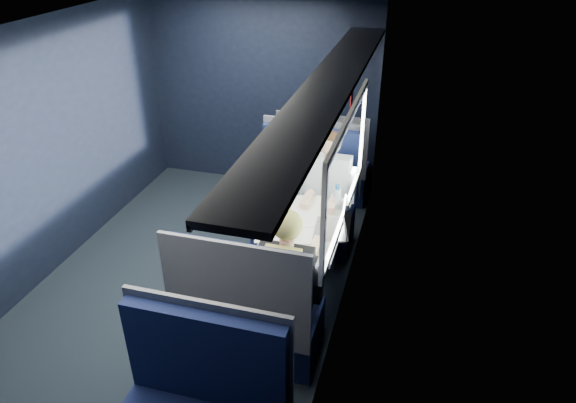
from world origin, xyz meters
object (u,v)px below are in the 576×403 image
(seat_bay_near, at_px, (304,205))
(man, at_px, (327,191))
(table, at_px, (303,232))
(cup, at_px, (345,204))
(laptop, at_px, (338,224))
(seat_bay_far, at_px, (251,318))
(seat_row_front, at_px, (324,169))
(bottle_small, at_px, (337,198))
(woman, at_px, (289,277))

(seat_bay_near, distance_m, man, 0.43)
(table, distance_m, cup, 0.49)
(man, distance_m, laptop, 0.76)
(laptop, bearing_deg, cup, 91.25)
(seat_bay_far, distance_m, laptop, 1.06)
(man, bearing_deg, seat_row_front, 102.83)
(laptop, bearing_deg, seat_bay_near, 119.73)
(laptop, bearing_deg, man, 108.43)
(seat_row_front, xyz_separation_m, bottle_small, (0.40, -1.43, 0.43))
(seat_bay_near, relative_size, laptop, 3.31)
(laptop, relative_size, bottle_small, 1.62)
(seat_bay_far, bearing_deg, cup, 68.97)
(woman, xyz_separation_m, laptop, (0.24, 0.69, 0.08))
(man, xyz_separation_m, cup, (0.23, -0.32, 0.07))
(seat_bay_far, xyz_separation_m, cup, (0.48, 1.25, 0.37))
(seat_bay_near, xyz_separation_m, man, (0.27, -0.17, 0.29))
(table, relative_size, laptop, 2.63)
(table, distance_m, woman, 0.71)
(seat_bay_near, distance_m, seat_row_front, 0.93)
(seat_bay_far, relative_size, bottle_small, 5.37)
(bottle_small, bearing_deg, seat_bay_far, -108.09)
(seat_bay_near, bearing_deg, laptop, -60.27)
(seat_row_front, height_order, laptop, seat_row_front)
(laptop, bearing_deg, seat_row_front, 105.08)
(bottle_small, bearing_deg, woman, -98.20)
(seat_bay_near, height_order, laptop, seat_bay_near)
(laptop, height_order, bottle_small, laptop)
(seat_bay_far, height_order, man, man)
(seat_bay_near, xyz_separation_m, laptop, (0.51, -0.89, 0.39))
(man, xyz_separation_m, bottle_small, (0.15, -0.34, 0.13))
(seat_row_front, bearing_deg, seat_bay_near, -91.05)
(seat_row_front, bearing_deg, cup, -71.35)
(man, height_order, bottle_small, man)
(cup, bearing_deg, man, 125.29)
(seat_bay_far, relative_size, man, 0.95)
(table, distance_m, bottle_small, 0.46)
(seat_bay_far, bearing_deg, table, 78.22)
(table, distance_m, seat_bay_far, 0.93)
(table, xyz_separation_m, seat_bay_near, (-0.20, 0.87, -0.24))
(man, bearing_deg, seat_bay_near, 147.62)
(table, height_order, cup, cup)
(man, bearing_deg, cup, -54.71)
(table, bearing_deg, seat_bay_far, -101.78)
(seat_bay_near, xyz_separation_m, woman, (0.27, -1.58, 0.30))
(cup, bearing_deg, seat_bay_near, 135.16)
(laptop, height_order, cup, laptop)
(bottle_small, bearing_deg, seat_row_front, 105.75)
(woman, xyz_separation_m, bottle_small, (0.15, 1.07, 0.12))
(seat_bay_far, bearing_deg, bottle_small, 71.91)
(seat_bay_near, bearing_deg, seat_bay_far, -89.44)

